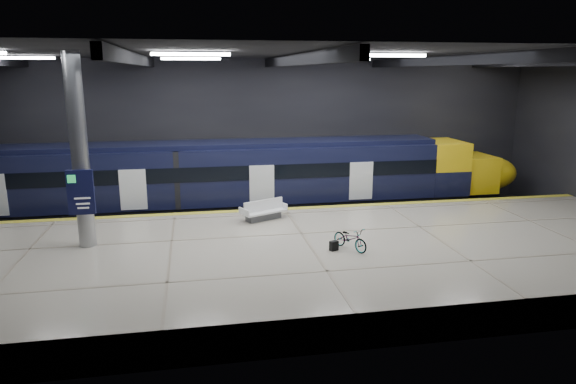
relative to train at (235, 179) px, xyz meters
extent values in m
plane|color=black|center=(2.09, -5.50, -2.06)|extent=(30.00, 30.00, 0.00)
cube|color=black|center=(2.09, 2.50, 1.94)|extent=(30.00, 0.10, 8.00)
cube|color=black|center=(2.09, -13.50, 1.94)|extent=(30.00, 0.10, 8.00)
cube|color=black|center=(2.09, -5.50, 5.94)|extent=(30.00, 16.00, 0.10)
cube|color=black|center=(-3.91, -5.50, 5.69)|extent=(0.25, 16.00, 0.40)
cube|color=black|center=(2.09, -5.50, 5.69)|extent=(0.25, 16.00, 0.40)
cube|color=black|center=(8.09, -5.50, 5.69)|extent=(0.25, 16.00, 0.40)
cube|color=black|center=(14.09, -5.50, 5.69)|extent=(0.25, 16.00, 0.40)
cube|color=white|center=(-1.91, -7.50, 5.82)|extent=(2.60, 0.18, 0.10)
cube|color=white|center=(5.09, -7.50, 5.82)|extent=(2.60, 0.18, 0.10)
cube|color=white|center=(12.09, -7.50, 5.82)|extent=(2.60, 0.18, 0.10)
cube|color=white|center=(-8.91, -1.50, 5.82)|extent=(2.60, 0.18, 0.10)
cube|color=white|center=(-1.91, -1.50, 5.82)|extent=(2.60, 0.18, 0.10)
cube|color=white|center=(5.09, -1.50, 5.82)|extent=(2.60, 0.18, 0.10)
cube|color=white|center=(12.09, -1.50, 5.82)|extent=(2.60, 0.18, 0.10)
cube|color=#BDB6A0|center=(2.09, -8.00, -1.51)|extent=(30.00, 11.00, 1.10)
cube|color=gold|center=(2.09, -2.75, -0.95)|extent=(30.00, 0.40, 0.01)
cube|color=gray|center=(2.09, -0.72, -1.98)|extent=(30.00, 0.08, 0.16)
cube|color=gray|center=(2.09, 0.72, -1.98)|extent=(30.00, 0.08, 0.16)
cube|color=black|center=(-1.80, 0.00, -1.51)|extent=(24.00, 2.58, 0.80)
cube|color=black|center=(-1.80, 0.00, 0.27)|extent=(24.00, 2.80, 2.75)
cube|color=black|center=(-1.80, 0.00, 1.76)|extent=(24.00, 2.30, 0.24)
cube|color=black|center=(-1.80, -1.41, 0.54)|extent=(24.00, 0.04, 0.70)
cube|color=white|center=(1.20, -1.41, -0.06)|extent=(1.20, 0.05, 1.90)
cube|color=yellow|center=(11.20, 0.00, 0.27)|extent=(2.00, 2.80, 2.75)
ellipsoid|color=yellow|center=(13.80, 0.00, -0.21)|extent=(3.60, 2.52, 1.90)
cube|color=black|center=(11.50, 0.00, 0.44)|extent=(1.60, 2.38, 0.80)
cube|color=#595B60|center=(0.88, -4.31, -0.81)|extent=(1.60, 1.08, 0.29)
cube|color=white|center=(0.88, -4.31, -0.59)|extent=(2.09, 1.55, 0.08)
cube|color=white|center=(0.88, -4.31, -0.32)|extent=(1.78, 0.88, 0.48)
cube|color=white|center=(0.01, -4.71, -0.48)|extent=(0.40, 0.77, 0.29)
cube|color=white|center=(1.75, -3.90, -0.48)|extent=(0.40, 0.77, 0.29)
imported|color=#99999E|center=(3.41, -8.66, -0.55)|extent=(1.24, 1.63, 0.82)
cube|color=black|center=(2.81, -8.66, -0.78)|extent=(0.35, 0.28, 0.35)
cylinder|color=#9EA0A5|center=(-5.91, -6.50, 2.49)|extent=(0.60, 0.60, 6.90)
cube|color=#0F1137|center=(-5.91, -6.92, 1.14)|extent=(0.90, 0.12, 1.60)
camera|label=1|loc=(-1.94, -25.40, 5.25)|focal=32.00mm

